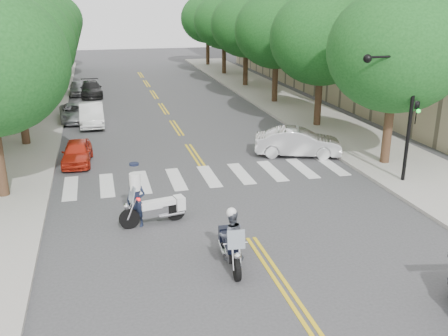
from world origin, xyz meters
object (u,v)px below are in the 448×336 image
object	(u,v)px
motorcycle_police	(231,239)
convertible	(298,142)
officer_standing	(136,201)
motorcycle_parked	(159,209)

from	to	relation	value
motorcycle_police	convertible	xyz separation A→B (m)	(6.33, 10.04, -0.12)
officer_standing	convertible	xyz separation A→B (m)	(8.90, 6.50, -0.23)
motorcycle_parked	officer_standing	xyz separation A→B (m)	(-0.79, -0.03, 0.40)
motorcycle_parked	convertible	bearing A→B (deg)	-62.54
motorcycle_police	convertible	bearing A→B (deg)	-117.85
motorcycle_parked	convertible	xyz separation A→B (m)	(8.11, 6.47, 0.17)
motorcycle_parked	officer_standing	world-z (taller)	officer_standing
motorcycle_parked	convertible	distance (m)	10.37
convertible	motorcycle_police	bearing A→B (deg)	167.28
motorcycle_parked	convertible	size ratio (longest dim) A/B	0.56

